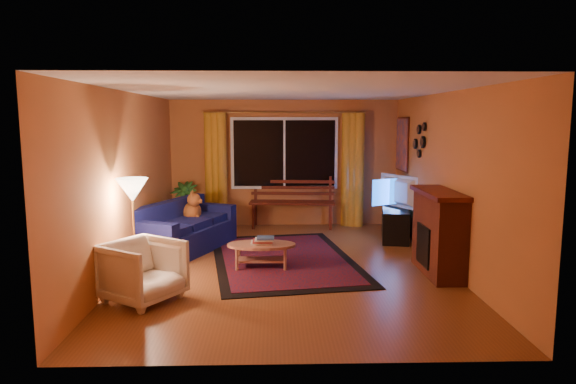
{
  "coord_description": "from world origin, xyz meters",
  "views": [
    {
      "loc": [
        -0.2,
        -7.21,
        2.11
      ],
      "look_at": [
        0.0,
        0.3,
        1.05
      ],
      "focal_mm": 32.0,
      "sensor_mm": 36.0,
      "label": 1
    }
  ],
  "objects_px": {
    "sofa": "(185,227)",
    "armchair": "(143,268)",
    "floor_lamp": "(134,232)",
    "coffee_table": "(262,256)",
    "tv_console": "(395,223)",
    "bench": "(292,215)"
  },
  "relations": [
    {
      "from": "sofa",
      "to": "armchair",
      "type": "relative_size",
      "value": 2.47
    },
    {
      "from": "armchair",
      "to": "floor_lamp",
      "type": "height_order",
      "value": "floor_lamp"
    },
    {
      "from": "armchair",
      "to": "coffee_table",
      "type": "bearing_deg",
      "value": -11.94
    },
    {
      "from": "armchair",
      "to": "floor_lamp",
      "type": "xyz_separation_m",
      "value": [
        -0.26,
        0.64,
        0.29
      ]
    },
    {
      "from": "floor_lamp",
      "to": "tv_console",
      "type": "xyz_separation_m",
      "value": [
        3.96,
        2.52,
        -0.41
      ]
    },
    {
      "from": "armchair",
      "to": "tv_console",
      "type": "height_order",
      "value": "armchair"
    },
    {
      "from": "floor_lamp",
      "to": "coffee_table",
      "type": "height_order",
      "value": "floor_lamp"
    },
    {
      "from": "bench",
      "to": "armchair",
      "type": "distance_m",
      "value": 4.52
    },
    {
      "from": "armchair",
      "to": "coffee_table",
      "type": "height_order",
      "value": "armchair"
    },
    {
      "from": "sofa",
      "to": "armchair",
      "type": "bearing_deg",
      "value": -68.97
    },
    {
      "from": "bench",
      "to": "sofa",
      "type": "distance_m",
      "value": 2.53
    },
    {
      "from": "coffee_table",
      "to": "tv_console",
      "type": "bearing_deg",
      "value": 38.02
    },
    {
      "from": "coffee_table",
      "to": "sofa",
      "type": "bearing_deg",
      "value": 141.29
    },
    {
      "from": "sofa",
      "to": "coffee_table",
      "type": "relative_size",
      "value": 2.0
    },
    {
      "from": "bench",
      "to": "floor_lamp",
      "type": "xyz_separation_m",
      "value": [
        -2.15,
        -3.46,
        0.43
      ]
    },
    {
      "from": "floor_lamp",
      "to": "coffee_table",
      "type": "xyz_separation_m",
      "value": [
        1.61,
        0.69,
        -0.51
      ]
    },
    {
      "from": "bench",
      "to": "sofa",
      "type": "height_order",
      "value": "sofa"
    },
    {
      "from": "armchair",
      "to": "tv_console",
      "type": "distance_m",
      "value": 4.87
    },
    {
      "from": "coffee_table",
      "to": "tv_console",
      "type": "relative_size",
      "value": 0.74
    },
    {
      "from": "sofa",
      "to": "armchair",
      "type": "xyz_separation_m",
      "value": [
        -0.09,
        -2.33,
        -0.0
      ]
    },
    {
      "from": "coffee_table",
      "to": "tv_console",
      "type": "distance_m",
      "value": 2.99
    },
    {
      "from": "armchair",
      "to": "floor_lamp",
      "type": "bearing_deg",
      "value": 55.71
    }
  ]
}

